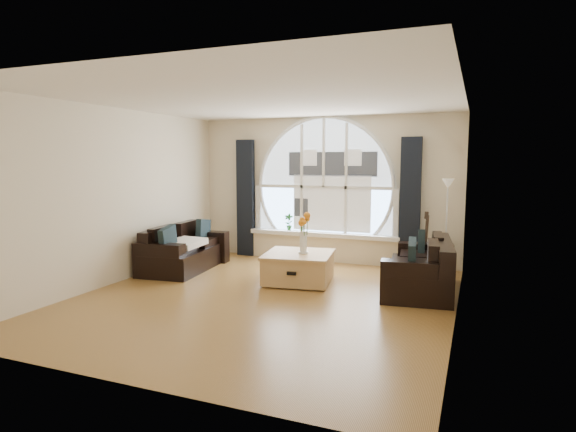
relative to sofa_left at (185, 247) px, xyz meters
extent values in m
cube|color=brown|center=(2.02, -1.09, -0.40)|extent=(5.00, 5.50, 0.01)
cube|color=silver|center=(2.02, -1.09, 2.30)|extent=(5.00, 5.50, 0.01)
cube|color=beige|center=(2.02, 1.66, 0.95)|extent=(5.00, 0.01, 2.70)
cube|color=beige|center=(2.02, -3.84, 0.95)|extent=(5.00, 0.01, 2.70)
cube|color=beige|center=(-0.48, -1.09, 0.95)|extent=(0.01, 5.50, 2.70)
cube|color=beige|center=(4.52, -1.09, 0.95)|extent=(0.01, 5.50, 2.70)
cube|color=silver|center=(4.22, -1.09, 1.95)|extent=(0.92, 5.50, 0.72)
cube|color=silver|center=(2.02, 1.63, 1.23)|extent=(2.60, 0.06, 2.15)
cube|color=white|center=(2.02, 1.56, 0.11)|extent=(2.90, 0.22, 0.08)
cube|color=white|center=(2.02, 1.60, 1.23)|extent=(2.76, 0.08, 2.15)
cube|color=silver|center=(2.17, 1.61, 1.10)|extent=(1.70, 0.02, 1.50)
cube|color=black|center=(0.42, 1.54, 0.75)|extent=(0.35, 0.12, 2.30)
cube|color=black|center=(3.62, 1.54, 0.75)|extent=(0.35, 0.12, 2.30)
cube|color=black|center=(0.00, 0.00, 0.00)|extent=(1.02, 1.76, 0.74)
cube|color=black|center=(3.98, 0.09, 0.00)|extent=(1.04, 1.79, 0.76)
cube|color=#B5864B|center=(2.15, -0.07, -0.15)|extent=(1.17, 1.17, 0.50)
cube|color=silver|center=(0.13, -0.16, 0.10)|extent=(0.60, 0.60, 0.10)
cube|color=white|center=(2.23, -0.07, 0.45)|extent=(0.24, 0.24, 0.70)
cube|color=#B2B2B2|center=(4.25, 1.29, 0.40)|extent=(0.24, 0.24, 1.60)
cube|color=olive|center=(3.94, 1.24, 0.13)|extent=(0.39, 0.29, 1.06)
imported|color=#1E6023|center=(1.34, 1.56, 0.31)|extent=(0.19, 0.14, 0.33)
camera|label=1|loc=(4.71, -6.91, 1.50)|focal=29.67mm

